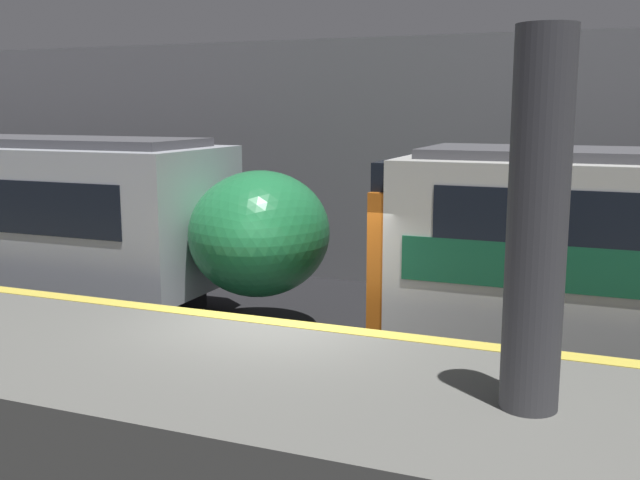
{
  "coord_description": "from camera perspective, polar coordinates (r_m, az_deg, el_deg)",
  "views": [
    {
      "loc": [
        4.22,
        -8.95,
        4.0
      ],
      "look_at": [
        0.17,
        1.05,
        2.07
      ],
      "focal_mm": 42.0,
      "sensor_mm": 36.0,
      "label": 1
    }
  ],
  "objects": [
    {
      "name": "ground_plane",
      "position": [
        10.67,
        -3.05,
        -11.89
      ],
      "size": [
        120.0,
        120.0,
        0.0
      ],
      "primitive_type": "plane",
      "color": "black"
    },
    {
      "name": "support_pillar_near",
      "position": [
        7.21,
        16.22,
        1.18
      ],
      "size": [
        0.56,
        0.56,
        3.59
      ],
      "color": "#47474C",
      "rests_on": "platform"
    },
    {
      "name": "station_rear_barrier",
      "position": [
        16.69,
        7.35,
        5.75
      ],
      "size": [
        50.0,
        0.15,
        5.5
      ],
      "color": "gray",
      "rests_on": "ground"
    },
    {
      "name": "platform",
      "position": [
        8.98,
        -8.07,
        -12.45
      ],
      "size": [
        40.0,
        3.61,
        1.14
      ],
      "color": "slate",
      "rests_on": "ground"
    }
  ]
}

